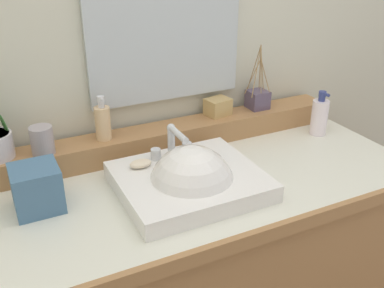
% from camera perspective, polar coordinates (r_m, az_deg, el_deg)
% --- Properties ---
extents(wall_back, '(3.34, 0.20, 2.44)m').
position_cam_1_polar(wall_back, '(1.66, -6.39, 13.76)').
color(wall_back, beige).
rests_on(wall_back, ground).
extents(vanity_cabinet, '(1.46, 0.65, 0.85)m').
position_cam_1_polar(vanity_cabinet, '(1.68, 0.34, -16.99)').
color(vanity_cabinet, '#A67648').
rests_on(vanity_cabinet, ground).
extents(back_ledge, '(1.38, 0.12, 0.08)m').
position_cam_1_polar(back_ledge, '(1.61, -3.57, 0.80)').
color(back_ledge, '#A67648').
rests_on(back_ledge, vanity_cabinet).
extents(sink_basin, '(0.43, 0.38, 0.28)m').
position_cam_1_polar(sink_basin, '(1.35, -0.15, -5.31)').
color(sink_basin, white).
rests_on(sink_basin, vanity_cabinet).
extents(soap_bar, '(0.07, 0.04, 0.02)m').
position_cam_1_polar(soap_bar, '(1.38, -6.62, -2.51)').
color(soap_bar, beige).
rests_on(soap_bar, sink_basin).
extents(soap_dispenser, '(0.05, 0.05, 0.15)m').
position_cam_1_polar(soap_dispenser, '(1.50, -11.37, 2.79)').
color(soap_dispenser, '#DFB986').
rests_on(soap_dispenser, back_ledge).
extents(tumbler_cup, '(0.07, 0.07, 0.09)m').
position_cam_1_polar(tumbler_cup, '(1.46, -18.67, 0.45)').
color(tumbler_cup, '#A0979C').
rests_on(tumbler_cup, back_ledge).
extents(reed_diffuser, '(0.09, 0.09, 0.25)m').
position_cam_1_polar(reed_diffuser, '(1.77, 8.41, 5.78)').
color(reed_diffuser, '#554860').
rests_on(reed_diffuser, back_ledge).
extents(trinket_box, '(0.10, 0.09, 0.06)m').
position_cam_1_polar(trinket_box, '(1.69, 3.33, 4.80)').
color(trinket_box, tan).
rests_on(trinket_box, back_ledge).
extents(lotion_bottle, '(0.06, 0.07, 0.17)m').
position_cam_1_polar(lotion_bottle, '(1.78, 16.04, 3.43)').
color(lotion_bottle, white).
rests_on(lotion_bottle, vanity_cabinet).
extents(tissue_box, '(0.13, 0.13, 0.13)m').
position_cam_1_polar(tissue_box, '(1.33, -19.31, -5.38)').
color(tissue_box, '#446C8F').
rests_on(tissue_box, vanity_cabinet).
extents(mirror, '(0.56, 0.02, 0.64)m').
position_cam_1_polar(mirror, '(1.56, -3.46, 17.01)').
color(mirror, silver).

